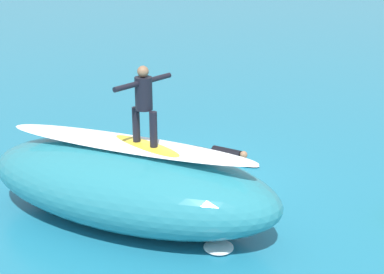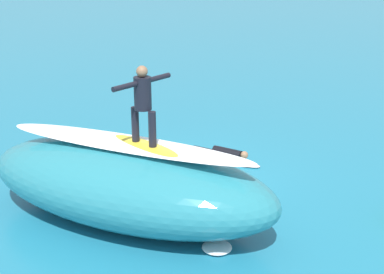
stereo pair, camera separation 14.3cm
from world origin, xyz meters
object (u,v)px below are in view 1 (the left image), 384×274
at_px(surfboard_riding, 145,146).
at_px(surfboard_paddling, 227,160).
at_px(surfer_riding, 144,99).
at_px(surfer_paddling, 222,153).

xyz_separation_m(surfboard_riding, surfboard_paddling, (0.03, -4.14, -1.79)).
distance_m(surfboard_riding, surfer_riding, 1.00).
height_order(surfer_riding, surfboard_paddling, surfer_riding).
bearing_deg(surfboard_riding, surfboard_paddling, -77.91).
distance_m(surfboard_paddling, surfer_paddling, 0.22).
bearing_deg(surfboard_paddling, surfer_paddling, 180.00).
bearing_deg(surfboard_riding, surfer_riding, -64.34).
xyz_separation_m(surfer_riding, surfboard_paddling, (0.03, -4.14, -2.80)).
bearing_deg(surfer_riding, surfboard_riding, 115.66).
bearing_deg(surfer_riding, surfboard_paddling, -77.91).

